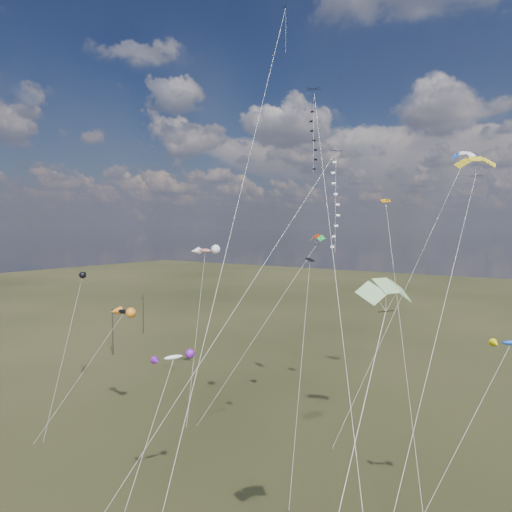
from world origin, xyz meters
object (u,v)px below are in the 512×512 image
Objects in this scene: utility_pole_far at (143,314)px; diamond_black_high at (316,148)px; utility_pole_near at (113,331)px; parafoil_yellow at (476,160)px; novelty_black_orange at (123,312)px.

utility_pole_far is 69.42m from diamond_black_high.
parafoil_yellow reaches higher than utility_pole_near.
utility_pole_near is 0.24× the size of diamond_black_high.
parafoil_yellow is at bearing 10.23° from novelty_black_orange.
novelty_black_orange is at bearing -35.97° from utility_pole_near.
utility_pole_near is 57.04m from diamond_black_high.
utility_pole_far is at bearing 149.53° from diamond_black_high.
parafoil_yellow is at bearing -11.34° from utility_pole_near.
utility_pole_near is 31.35m from novelty_black_orange.
utility_pole_near is at bearing 144.03° from novelty_black_orange.
diamond_black_high is 1.17× the size of parafoil_yellow.
diamond_black_high reaches higher than novelty_black_orange.
parafoil_yellow is 2.09× the size of novelty_black_orange.
utility_pole_near is 0.60× the size of novelty_black_orange.
parafoil_yellow is at bearing 37.41° from diamond_black_high.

